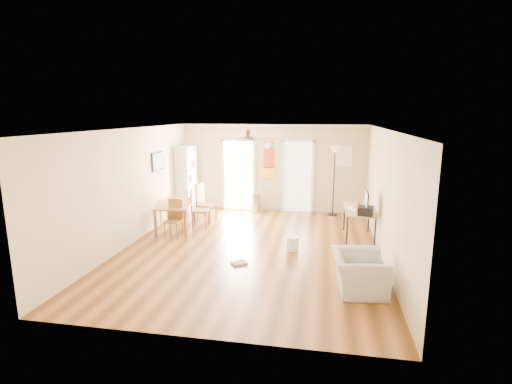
% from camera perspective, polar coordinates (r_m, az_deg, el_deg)
% --- Properties ---
extents(floor, '(7.00, 7.00, 0.00)m').
position_cam_1_polar(floor, '(8.55, -0.71, -8.38)').
color(floor, brown).
rests_on(floor, ground).
extents(ceiling, '(5.50, 7.00, 0.00)m').
position_cam_1_polar(ceiling, '(8.04, -0.76, 9.32)').
color(ceiling, silver).
rests_on(ceiling, floor).
extents(wall_back, '(5.50, 0.04, 2.60)m').
position_cam_1_polar(wall_back, '(11.60, 2.52, 3.56)').
color(wall_back, beige).
rests_on(wall_back, floor).
extents(wall_front, '(5.50, 0.04, 2.60)m').
position_cam_1_polar(wall_front, '(4.92, -8.50, -7.76)').
color(wall_front, beige).
rests_on(wall_front, floor).
extents(wall_left, '(0.04, 7.00, 2.60)m').
position_cam_1_polar(wall_left, '(9.11, -17.98, 0.79)').
color(wall_left, beige).
rests_on(wall_left, floor).
extents(wall_right, '(0.04, 7.00, 2.60)m').
position_cam_1_polar(wall_right, '(8.15, 18.62, -0.48)').
color(wall_right, beige).
rests_on(wall_right, floor).
extents(crown_molding, '(5.50, 7.00, 0.08)m').
position_cam_1_polar(crown_molding, '(8.04, -0.76, 9.03)').
color(crown_molding, white).
rests_on(crown_molding, wall_back).
extents(kitchen_doorway, '(0.90, 0.10, 2.10)m').
position_cam_1_polar(kitchen_doorway, '(11.81, -2.56, 2.47)').
color(kitchen_doorway, white).
rests_on(kitchen_doorway, wall_back).
extents(bathroom_doorway, '(0.80, 0.10, 2.10)m').
position_cam_1_polar(bathroom_doorway, '(11.55, 6.19, 2.21)').
color(bathroom_doorway, white).
rests_on(bathroom_doorway, wall_back).
extents(wall_decal, '(0.46, 0.03, 1.10)m').
position_cam_1_polar(wall_decal, '(11.57, 1.90, 4.79)').
color(wall_decal, red).
rests_on(wall_decal, wall_back).
extents(ac_grille, '(0.50, 0.04, 0.60)m').
position_cam_1_polar(ac_grille, '(11.44, 12.79, 5.19)').
color(ac_grille, white).
rests_on(ac_grille, wall_back).
extents(framed_poster, '(0.04, 0.66, 0.48)m').
position_cam_1_polar(framed_poster, '(10.28, -14.36, 4.42)').
color(framed_poster, black).
rests_on(framed_poster, wall_left).
extents(ceiling_fan, '(1.24, 1.24, 0.20)m').
position_cam_1_polar(ceiling_fan, '(7.75, -1.18, 7.98)').
color(ceiling_fan, '#593819').
rests_on(ceiling_fan, ceiling).
extents(bookshelf, '(0.45, 0.91, 1.97)m').
position_cam_1_polar(bookshelf, '(11.72, -10.24, 1.91)').
color(bookshelf, silver).
rests_on(bookshelf, floor).
extents(dining_table, '(1.05, 1.50, 0.69)m').
position_cam_1_polar(dining_table, '(10.01, -11.75, -3.55)').
color(dining_table, '#AA7B36').
rests_on(dining_table, floor).
extents(dining_chair_right_a, '(0.50, 0.50, 1.05)m').
position_cam_1_polar(dining_chair_right_a, '(10.56, -7.32, -1.62)').
color(dining_chair_right_a, '#965E30').
rests_on(dining_chair_right_a, floor).
extents(dining_chair_right_b, '(0.47, 0.47, 1.01)m').
position_cam_1_polar(dining_chair_right_b, '(10.06, -8.25, -2.42)').
color(dining_chair_right_b, olive).
rests_on(dining_chair_right_b, floor).
extents(dining_chair_near, '(0.39, 0.39, 0.90)m').
position_cam_1_polar(dining_chair_near, '(9.38, -12.15, -3.94)').
color(dining_chair_near, '#A67435').
rests_on(dining_chair_near, floor).
extents(trash_can, '(0.28, 0.28, 0.60)m').
position_cam_1_polar(trash_can, '(11.58, -0.02, -1.48)').
color(trash_can, silver).
rests_on(trash_can, floor).
extents(torchiere_lamp, '(0.42, 0.42, 2.01)m').
position_cam_1_polar(torchiere_lamp, '(11.28, 11.46, 1.58)').
color(torchiere_lamp, black).
rests_on(torchiere_lamp, floor).
extents(computer_desk, '(0.68, 1.35, 0.73)m').
position_cam_1_polar(computer_desk, '(9.38, 14.95, -4.62)').
color(computer_desk, tan).
rests_on(computer_desk, floor).
extents(imac, '(0.18, 0.55, 0.51)m').
position_cam_1_polar(imac, '(8.85, 16.06, -1.51)').
color(imac, black).
rests_on(imac, computer_desk).
extents(keyboard, '(0.26, 0.43, 0.02)m').
position_cam_1_polar(keyboard, '(9.23, 14.09, -2.46)').
color(keyboard, white).
rests_on(keyboard, computer_desk).
extents(printer, '(0.37, 0.41, 0.18)m').
position_cam_1_polar(printer, '(8.79, 15.93, -2.69)').
color(printer, black).
rests_on(printer, computer_desk).
extents(orange_bottle, '(0.09, 0.09, 0.22)m').
position_cam_1_polar(orange_bottle, '(8.99, 14.86, -2.19)').
color(orange_bottle, '#E35814').
rests_on(orange_bottle, computer_desk).
extents(wastebasket_a, '(0.29, 0.29, 0.30)m').
position_cam_1_polar(wastebasket_a, '(8.43, 5.45, -7.62)').
color(wastebasket_a, white).
rests_on(wastebasket_a, floor).
extents(floor_cloth, '(0.36, 0.34, 0.04)m').
position_cam_1_polar(floor_cloth, '(7.73, -2.50, -10.45)').
color(floor_cloth, gray).
rests_on(floor_cloth, floor).
extents(armchair, '(0.92, 1.04, 0.63)m').
position_cam_1_polar(armchair, '(6.76, 15.01, -11.46)').
color(armchair, '#ACACA7').
rests_on(armchair, floor).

